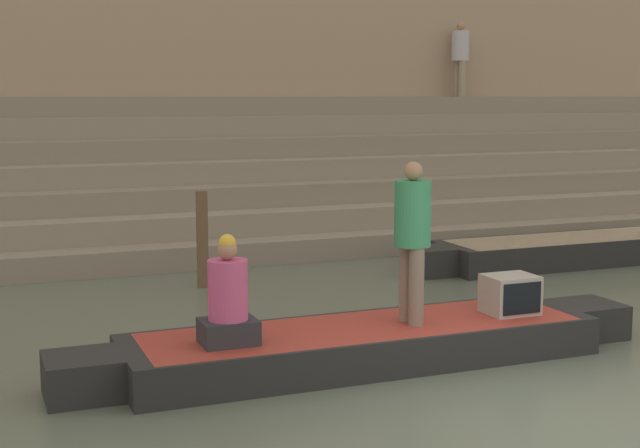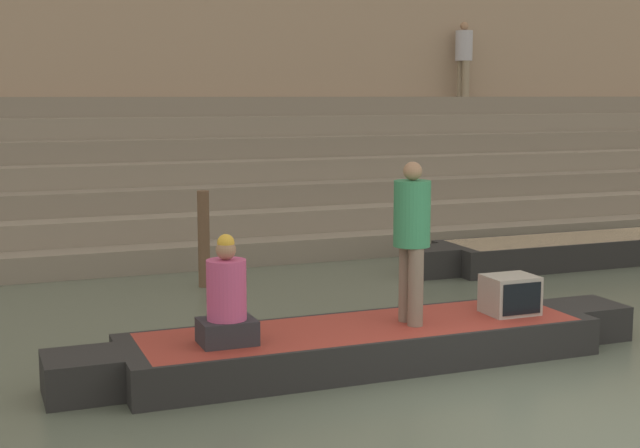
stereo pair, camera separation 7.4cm
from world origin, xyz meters
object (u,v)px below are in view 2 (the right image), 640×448
Objects in this scene: moored_boat_shore at (578,249)px; mooring_post at (204,239)px; person_on_steps at (464,54)px; rowboat_main at (362,343)px; tv_set at (510,295)px; person_standing at (412,232)px; person_rowing at (227,301)px.

moored_boat_shore is 4.39× the size of mooring_post.
person_on_steps is (7.36, 5.37, 2.95)m from mooring_post.
mooring_post reaches higher than rowboat_main.
moored_boat_shore reaches higher than rowboat_main.
person_on_steps reaches higher than tv_set.
mooring_post is 9.57m from person_on_steps.
rowboat_main is 1.25m from person_standing.
rowboat_main is 11.63× the size of tv_set.
rowboat_main is 1.76m from tv_set.
person_standing is at bearing 12.86° from person_rowing.
person_on_steps reaches higher than person_rowing.
mooring_post is at bearing 98.27° from rowboat_main.
person_rowing is at bearing -175.49° from rowboat_main.
rowboat_main is 5.97× the size of person_rowing.
tv_set is 4.89m from mooring_post.
person_standing is 1.21× the size of mooring_post.
person_rowing is 1.95× the size of tv_set.
moored_boat_shore is 6.86m from person_on_steps.
person_standing is 2.05m from person_rowing.
person_rowing reaches higher than tv_set.
person_on_steps is at bearing 36.11° from mooring_post.
rowboat_main is 1.58m from person_rowing.
mooring_post is 0.84× the size of person_on_steps.
person_rowing is 13.03m from person_on_steps.
rowboat_main is 6.71m from moored_boat_shore.
person_standing is 1.02× the size of person_on_steps.
rowboat_main is 3.82× the size of person_on_steps.
person_on_steps is at bearing 61.29° from person_rowing.
person_rowing is 0.76× the size of mooring_post.
person_standing is 1.41m from tv_set.
person_rowing is (-1.46, -0.11, 0.59)m from rowboat_main.
person_rowing is at bearing -72.36° from person_on_steps.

